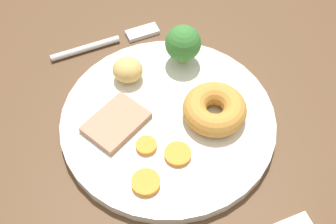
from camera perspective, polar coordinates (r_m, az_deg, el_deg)
The scene contains 10 objects.
dining_table at distance 51.05cm, azimuth 0.51°, elevation -5.08°, with size 120.00×84.00×3.60cm, color brown.
dinner_plate at distance 50.33cm, azimuth 0.00°, elevation -1.14°, with size 25.05×25.05×1.40cm, color silver.
meat_slice_main at distance 49.20cm, azimuth -6.92°, elevation -1.37°, with size 6.89×4.99×0.80cm, color tan.
yorkshire_pudding at distance 49.13cm, azimuth 6.07°, elevation 0.57°, with size 7.33×7.33×2.73cm, color #C68938.
roast_potato_left at distance 52.58cm, azimuth -5.39°, elevation 5.60°, with size 3.69×3.52×2.95cm, color #D8B260.
carrot_coin_front at distance 45.08cm, azimuth -2.97°, elevation -9.35°, with size 3.08×3.08×0.68cm, color orange.
carrot_coin_back at distance 46.71cm, azimuth 1.30°, elevation -5.62°, with size 2.98×2.98×0.60cm, color orange.
carrot_coin_side at distance 47.11cm, azimuth -2.67°, elevation -4.87°, with size 2.34×2.34×0.61cm, color orange.
broccoli_floret at distance 53.32cm, azimuth 2.01°, elevation 9.10°, with size 4.49×4.49×5.32cm.
fork at distance 59.80cm, azimuth -7.80°, elevation 9.27°, with size 2.83×15.32×0.90cm.
Camera 1 is at (22.89, -13.02, 45.53)cm, focal length 45.80 mm.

